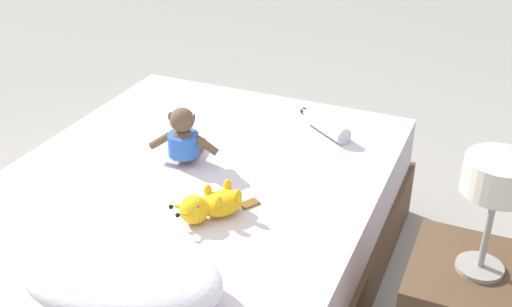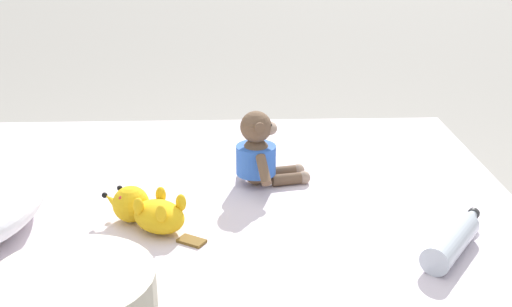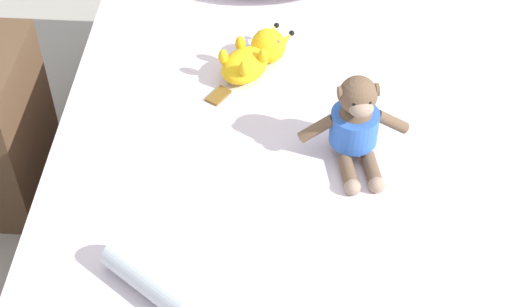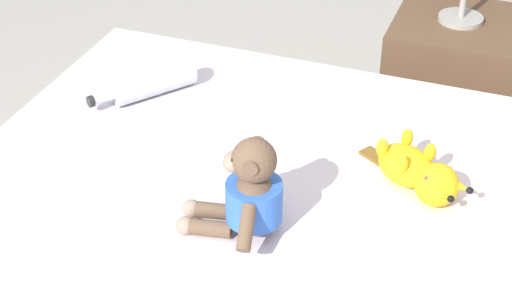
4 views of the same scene
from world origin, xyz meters
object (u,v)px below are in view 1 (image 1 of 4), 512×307
at_px(bed, 190,235).
at_px(pillow, 121,276).
at_px(glass_bottle, 327,126).
at_px(bedside_lamp, 498,184).
at_px(plush_monkey, 184,139).
at_px(plush_yellow_creature, 210,205).

relative_size(bed, pillow, 2.80).
bearing_deg(pillow, glass_bottle, -100.07).
bearing_deg(glass_bottle, bedside_lamp, 134.23).
relative_size(plush_monkey, bedside_lamp, 0.76).
bearing_deg(plush_yellow_creature, bed, -43.38).
relative_size(pillow, glass_bottle, 2.31).
height_order(bed, bedside_lamp, bedside_lamp).
bearing_deg(glass_bottle, bed, 57.66).
distance_m(plush_monkey, plush_yellow_creature, 0.42).
bearing_deg(bedside_lamp, plush_yellow_creature, 2.67).
relative_size(bed, glass_bottle, 6.47).
xyz_separation_m(plush_monkey, plush_yellow_creature, (-0.27, 0.31, -0.05)).
xyz_separation_m(pillow, plush_monkey, (0.23, -0.77, 0.02)).
relative_size(bed, plush_yellow_creature, 6.13).
height_order(pillow, bedside_lamp, bedside_lamp).
xyz_separation_m(pillow, glass_bottle, (-0.22, -1.23, -0.04)).
bearing_deg(bedside_lamp, pillow, 28.51).
bearing_deg(bed, plush_monkey, -58.89).
relative_size(plush_monkey, plush_yellow_creature, 0.97).
relative_size(pillow, plush_monkey, 2.25).
distance_m(bed, plush_yellow_creature, 0.41).
bearing_deg(bed, glass_bottle, -122.34).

